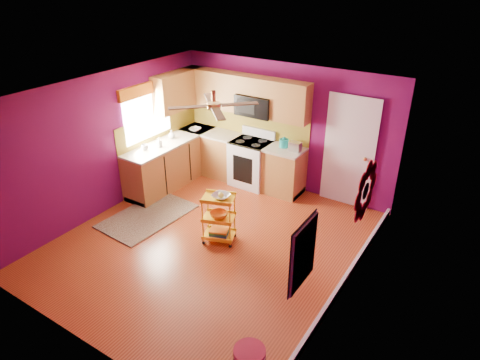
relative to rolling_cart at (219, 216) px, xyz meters
The scene contains 17 objects.
ground 0.50m from the rolling_cart, 125.33° to the right, with size 5.00×5.00×0.00m, color maroon.
room_envelope 1.17m from the rolling_cart, 116.73° to the right, with size 4.54×5.04×2.52m.
lower_cabinets 2.22m from the rolling_cart, 130.48° to the left, with size 2.81×2.31×0.94m.
electric_range 2.14m from the rolling_cart, 107.48° to the left, with size 0.76×0.66×1.13m.
upper_cabinetry 2.78m from the rolling_cart, 123.19° to the left, with size 2.80×2.30×1.26m.
left_window 2.79m from the rolling_cart, 158.31° to the left, with size 0.08×1.35×1.08m.
panel_door 2.71m from the rolling_cart, 61.70° to the left, with size 0.95×0.11×2.15m.
right_wall_art 2.39m from the rolling_cart, 12.41° to the right, with size 0.04×2.74×1.04m.
ceiling_fan 1.83m from the rolling_cart, 143.34° to the left, with size 1.01×1.01×0.26m.
shag_rug 1.60m from the rolling_cart, behind, with size 1.02×1.66×0.02m, color black.
rolling_cart is the anchor object (origin of this frame).
teal_kettle 2.21m from the rolling_cart, 89.15° to the left, with size 0.18×0.18×0.21m.
toaster 2.17m from the rolling_cart, 81.85° to the left, with size 0.22×0.15×0.18m, color beige.
soap_bottle_a 2.24m from the rolling_cart, 157.29° to the left, with size 0.08×0.09×0.19m, color #EA3F72.
soap_bottle_b 2.53m from the rolling_cart, 147.98° to the left, with size 0.13×0.13×0.17m, color white.
counter_dish 2.79m from the rolling_cart, 135.72° to the left, with size 0.23×0.23×0.06m, color white.
counter_cup 2.26m from the rolling_cart, 164.83° to the left, with size 0.13×0.13×0.11m, color white.
Camera 1 is at (3.56, -4.62, 4.13)m, focal length 32.00 mm.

